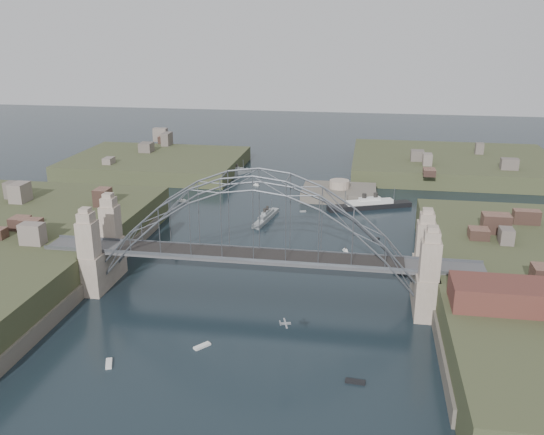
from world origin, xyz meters
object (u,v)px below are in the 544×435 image
at_px(fort_island, 339,199).
at_px(wharf_shed, 517,296).
at_px(naval_cruiser_near, 266,217).
at_px(ocean_liner, 369,205).
at_px(bridge, 256,235).
at_px(naval_cruiser_far, 235,173).

bearing_deg(fort_island, wharf_shed, -69.15).
height_order(naval_cruiser_near, ocean_liner, ocean_liner).
height_order(bridge, wharf_shed, bridge).
height_order(bridge, naval_cruiser_far, bridge).
xyz_separation_m(bridge, fort_island, (12.00, 70.00, -12.66)).
bearing_deg(bridge, fort_island, 80.27).
height_order(fort_island, naval_cruiser_near, fort_island).
distance_m(wharf_shed, naval_cruiser_near, 78.30).
relative_size(bridge, naval_cruiser_far, 5.86).
bearing_deg(naval_cruiser_far, ocean_liner, -33.61).
xyz_separation_m(naval_cruiser_far, ocean_liner, (46.49, -30.90, 0.14)).
xyz_separation_m(fort_island, naval_cruiser_near, (-18.19, -24.62, 1.08)).
distance_m(bridge, naval_cruiser_near, 47.24).
bearing_deg(naval_cruiser_far, fort_island, -29.79).
distance_m(wharf_shed, naval_cruiser_far, 126.42).
bearing_deg(naval_cruiser_near, bridge, -82.24).
bearing_deg(naval_cruiser_far, bridge, -74.53).
xyz_separation_m(wharf_shed, naval_cruiser_far, (-69.28, 105.35, -9.20)).
relative_size(bridge, naval_cruiser_near, 5.23).
xyz_separation_m(fort_island, wharf_shed, (32.00, -84.00, 10.34)).
relative_size(bridge, wharf_shed, 4.20).
bearing_deg(bridge, naval_cruiser_near, 97.76).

